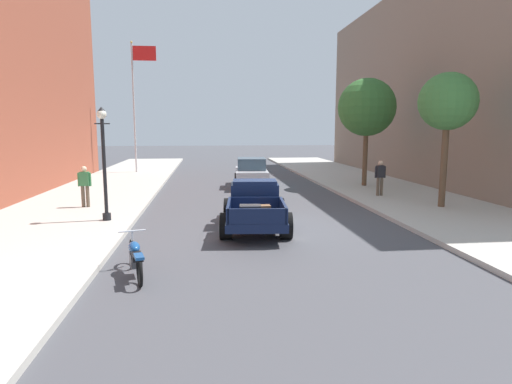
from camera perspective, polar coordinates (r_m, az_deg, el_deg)
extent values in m
plane|color=#47474C|center=(14.61, 1.48, -4.61)|extent=(140.00, 140.00, 0.00)
cube|color=#B7B2A8|center=(15.39, -26.43, -4.55)|extent=(5.50, 64.00, 0.15)
cube|color=#B7B2A8|center=(17.15, 26.27, -3.28)|extent=(5.50, 64.00, 0.15)
cube|color=#7F6B5B|center=(31.62, 28.92, 12.18)|extent=(12.00, 28.00, 11.88)
cube|color=#0F1938|center=(14.26, -0.15, -2.72)|extent=(2.17, 5.03, 0.24)
cube|color=#0F1938|center=(14.51, -0.18, -0.44)|extent=(1.65, 1.23, 0.80)
cube|color=#0F1938|center=(14.40, -0.18, 1.34)|extent=(1.51, 1.05, 0.12)
cube|color=#3D4C5B|center=(15.05, -0.23, 0.50)|extent=(1.32, 0.15, 0.44)
cube|color=#0F1938|center=(15.82, -0.29, -0.22)|extent=(1.44, 1.61, 0.52)
cube|color=silver|center=(16.61, -0.35, 0.13)|extent=(0.69, 0.16, 0.47)
cube|color=#0F1938|center=(12.86, 0.01, -3.31)|extent=(1.86, 2.24, 0.04)
cube|color=#0F1938|center=(12.82, -3.62, -2.36)|extent=(0.26, 2.10, 0.44)
cube|color=#0F1938|center=(12.86, 3.62, -2.32)|extent=(0.26, 2.10, 0.44)
cube|color=#0F1938|center=(11.82, 0.14, -3.25)|extent=(1.62, 0.22, 0.44)
cube|color=#0F1938|center=(13.81, -0.11, -1.56)|extent=(1.62, 0.22, 0.44)
cylinder|color=black|center=(15.61, -3.56, -2.28)|extent=(0.43, 0.83, 0.80)
cylinder|color=silver|center=(15.62, -4.24, -2.28)|extent=(0.07, 0.65, 0.66)
cylinder|color=silver|center=(15.62, -4.28, -2.28)|extent=(0.04, 0.24, 0.24)
cylinder|color=black|center=(15.65, 3.02, -2.25)|extent=(0.43, 0.83, 0.80)
cylinder|color=silver|center=(15.67, 3.70, -2.24)|extent=(0.07, 0.65, 0.66)
cylinder|color=silver|center=(15.67, 3.73, -2.24)|extent=(0.04, 0.24, 0.24)
cylinder|color=black|center=(12.97, -3.98, -4.48)|extent=(0.43, 0.83, 0.80)
cylinder|color=silver|center=(12.98, -4.80, -4.48)|extent=(0.07, 0.65, 0.66)
cylinder|color=silver|center=(12.98, -4.84, -4.48)|extent=(0.04, 0.24, 0.24)
cylinder|color=black|center=(13.02, 3.96, -4.44)|extent=(0.43, 0.83, 0.80)
cylinder|color=silver|center=(13.04, 4.78, -4.43)|extent=(0.07, 0.65, 0.66)
cylinder|color=silver|center=(13.04, 4.82, -4.43)|extent=(0.04, 0.24, 0.24)
cube|color=#2D2D33|center=(12.47, -0.78, -2.64)|extent=(0.64, 0.49, 0.40)
cube|color=#3D2D1E|center=(12.47, -0.78, -2.64)|extent=(0.62, 0.10, 0.42)
cube|color=brown|center=(13.13, 0.93, -2.35)|extent=(0.45, 0.33, 0.28)
torus|color=black|center=(10.85, -16.00, -7.73)|extent=(0.24, 0.66, 0.67)
torus|color=black|center=(9.47, -15.09, -10.07)|extent=(0.24, 0.66, 0.67)
cube|color=#4C4C51|center=(10.09, -15.56, -8.63)|extent=(0.35, 0.49, 0.28)
ellipsoid|color=navy|center=(10.27, -15.76, -7.01)|extent=(0.39, 0.57, 0.24)
cube|color=black|center=(9.81, -15.43, -8.20)|extent=(0.36, 0.60, 0.10)
cylinder|color=silver|center=(10.71, -16.03, -6.27)|extent=(0.11, 0.26, 0.58)
cylinder|color=silver|center=(10.53, -16.03, -4.95)|extent=(0.61, 0.20, 0.04)
cube|color=navy|center=(9.37, -15.17, -8.21)|extent=(0.28, 0.43, 0.06)
cube|color=#B7B7BC|center=(24.43, -0.64, 2.10)|extent=(1.99, 4.40, 0.80)
cube|color=#384C5B|center=(24.21, -0.63, 3.75)|extent=(1.64, 2.09, 0.64)
cylinder|color=black|center=(25.72, -2.59, 1.78)|extent=(0.26, 0.67, 0.66)
cylinder|color=black|center=(25.78, 1.08, 1.80)|extent=(0.26, 0.67, 0.66)
cylinder|color=black|center=(23.16, -2.56, 1.04)|extent=(0.26, 0.67, 0.66)
cylinder|color=black|center=(23.23, 1.52, 1.07)|extent=(0.26, 0.67, 0.66)
cylinder|color=brown|center=(18.69, -21.82, -0.54)|extent=(0.14, 0.14, 0.86)
cylinder|color=brown|center=(18.64, -21.29, -0.54)|extent=(0.14, 0.14, 0.86)
cube|color=#387A47|center=(18.57, -21.67, 1.62)|extent=(0.36, 0.22, 0.56)
cylinder|color=#387A47|center=(18.63, -22.32, 1.52)|extent=(0.09, 0.09, 0.54)
cylinder|color=#387A47|center=(18.52, -21.01, 1.55)|extent=(0.09, 0.09, 0.54)
sphere|color=beige|center=(18.53, -21.74, 2.85)|extent=(0.22, 0.22, 0.22)
cylinder|color=brown|center=(21.09, 15.76, 0.70)|extent=(0.14, 0.14, 0.86)
cylinder|color=brown|center=(21.15, 16.21, 0.70)|extent=(0.14, 0.14, 0.86)
cube|color=#232328|center=(21.04, 16.06, 2.62)|extent=(0.36, 0.22, 0.56)
cylinder|color=#232328|center=(20.96, 15.50, 2.54)|extent=(0.09, 0.09, 0.54)
cylinder|color=#232328|center=(21.13, 16.61, 2.54)|extent=(0.09, 0.09, 0.54)
sphere|color=beige|center=(21.01, 16.10, 3.70)|extent=(0.22, 0.22, 0.22)
cylinder|color=black|center=(15.79, -19.05, -3.09)|extent=(0.28, 0.28, 0.24)
cylinder|color=black|center=(15.56, -19.35, 3.14)|extent=(0.12, 0.12, 3.20)
cylinder|color=black|center=(15.50, -19.61, 8.48)|extent=(0.50, 0.04, 0.04)
sphere|color=silver|center=(15.51, -19.67, 9.62)|extent=(0.32, 0.32, 0.32)
cone|color=black|center=(15.52, -19.70, 10.29)|extent=(0.24, 0.24, 0.14)
cylinder|color=#B2B2B7|center=(32.51, -15.77, 10.48)|extent=(0.12, 0.12, 9.00)
sphere|color=gold|center=(33.02, -16.10, 18.44)|extent=(0.16, 0.16, 0.16)
cube|color=red|center=(32.77, -14.49, 17.28)|extent=(1.60, 0.03, 1.00)
cylinder|color=brown|center=(18.86, 23.49, 3.23)|extent=(0.26, 0.26, 3.34)
sphere|color=#3D7538|center=(18.83, 23.94, 10.86)|extent=(2.25, 2.25, 2.25)
cylinder|color=brown|center=(24.59, 14.17, 4.43)|extent=(0.26, 0.26, 3.10)
sphere|color=#33662D|center=(24.56, 14.40, 10.76)|extent=(3.11, 3.11, 3.11)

